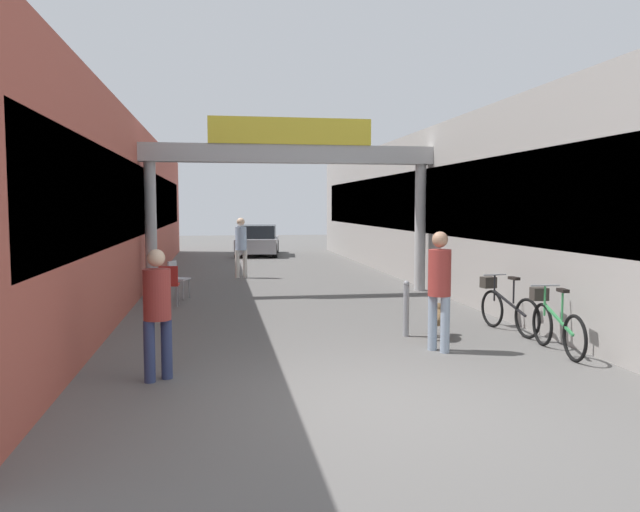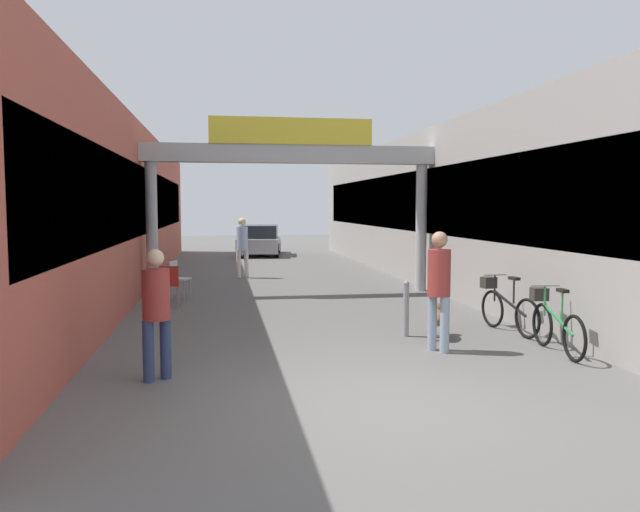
# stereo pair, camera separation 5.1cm
# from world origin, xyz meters

# --- Properties ---
(ground_plane) EXTENTS (80.00, 80.00, 0.00)m
(ground_plane) POSITION_xyz_m (0.00, 0.00, 0.00)
(ground_plane) COLOR #605E5B
(storefront_left) EXTENTS (3.00, 26.00, 4.19)m
(storefront_left) POSITION_xyz_m (-5.09, 11.00, 2.10)
(storefront_left) COLOR #B25142
(storefront_left) RESTS_ON ground_plane
(storefront_right) EXTENTS (3.00, 26.00, 4.19)m
(storefront_right) POSITION_xyz_m (5.09, 11.00, 2.10)
(storefront_right) COLOR #9E9993
(storefront_right) RESTS_ON ground_plane
(arcade_sign_gateway) EXTENTS (7.40, 0.47, 4.30)m
(arcade_sign_gateway) POSITION_xyz_m (0.00, 8.71, 3.08)
(arcade_sign_gateway) COLOR #B2B2B2
(arcade_sign_gateway) RESTS_ON ground_plane
(pedestrian_with_dog) EXTENTS (0.47, 0.47, 1.80)m
(pedestrian_with_dog) POSITION_xyz_m (1.48, 2.21, 1.04)
(pedestrian_with_dog) COLOR #8C9EB2
(pedestrian_with_dog) RESTS_ON ground_plane
(pedestrian_companion) EXTENTS (0.47, 0.47, 1.65)m
(pedestrian_companion) POSITION_xyz_m (-2.53, 1.28, 0.94)
(pedestrian_companion) COLOR navy
(pedestrian_companion) RESTS_ON ground_plane
(pedestrian_carrying_crate) EXTENTS (0.41, 0.41, 1.82)m
(pedestrian_carrying_crate) POSITION_xyz_m (-1.08, 12.32, 1.05)
(pedestrian_carrying_crate) COLOR silver
(pedestrian_carrying_crate) RESTS_ON ground_plane
(dog_on_leash) EXTENTS (0.49, 0.78, 0.55)m
(dog_on_leash) POSITION_xyz_m (1.80, 3.16, 0.34)
(dog_on_leash) COLOR brown
(dog_on_leash) RESTS_ON ground_plane
(bicycle_green_nearest) EXTENTS (0.46, 1.69, 0.98)m
(bicycle_green_nearest) POSITION_xyz_m (3.18, 1.92, 0.44)
(bicycle_green_nearest) COLOR black
(bicycle_green_nearest) RESTS_ON ground_plane
(bicycle_black_second) EXTENTS (0.46, 1.68, 0.98)m
(bicycle_black_second) POSITION_xyz_m (3.15, 3.46, 0.44)
(bicycle_black_second) COLOR black
(bicycle_black_second) RESTS_ON ground_plane
(bollard_post_metal) EXTENTS (0.10, 0.10, 0.94)m
(bollard_post_metal) POSITION_xyz_m (1.32, 3.33, 0.48)
(bollard_post_metal) COLOR gray
(bollard_post_metal) RESTS_ON ground_plane
(cafe_chair_red_nearer) EXTENTS (0.42, 0.42, 0.89)m
(cafe_chair_red_nearer) POSITION_xyz_m (-2.83, 7.15, 0.54)
(cafe_chair_red_nearer) COLOR gray
(cafe_chair_red_nearer) RESTS_ON ground_plane
(cafe_chair_aluminium_farther) EXTENTS (0.52, 0.52, 0.89)m
(cafe_chair_aluminium_farther) POSITION_xyz_m (-2.75, 8.28, 0.54)
(cafe_chair_aluminium_farther) COLOR gray
(cafe_chair_aluminium_farther) RESTS_ON ground_plane
(parked_car_silver) EXTENTS (2.20, 4.18, 1.33)m
(parked_car_silver) POSITION_xyz_m (-0.03, 21.04, 0.64)
(parked_car_silver) COLOR #99999E
(parked_car_silver) RESTS_ON ground_plane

